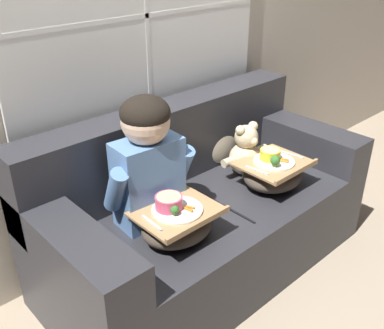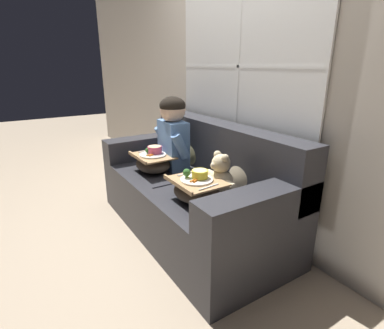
# 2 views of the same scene
# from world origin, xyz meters

# --- Properties ---
(ground_plane) EXTENTS (14.00, 14.00, 0.00)m
(ground_plane) POSITION_xyz_m (0.00, 0.00, 0.00)
(ground_plane) COLOR tan
(wall_back_with_window) EXTENTS (8.00, 0.08, 2.60)m
(wall_back_with_window) POSITION_xyz_m (0.00, 0.53, 1.31)
(wall_back_with_window) COLOR #BCB2A3
(wall_back_with_window) RESTS_ON ground_plane
(couch) EXTENTS (1.88, 0.89, 0.93)m
(couch) POSITION_xyz_m (0.00, 0.06, 0.35)
(couch) COLOR #2D2D33
(couch) RESTS_ON ground_plane
(throw_pillow_behind_child) EXTENTS (0.34, 0.16, 0.35)m
(throw_pillow_behind_child) POSITION_xyz_m (-0.36, 0.26, 0.63)
(throw_pillow_behind_child) COLOR tan
(throw_pillow_behind_child) RESTS_ON couch
(throw_pillow_behind_teddy) EXTENTS (0.32, 0.15, 0.33)m
(throw_pillow_behind_teddy) POSITION_xyz_m (0.36, 0.26, 0.63)
(throw_pillow_behind_teddy) COLOR #C1B293
(throw_pillow_behind_teddy) RESTS_ON couch
(child_figure) EXTENTS (0.47, 0.24, 0.66)m
(child_figure) POSITION_xyz_m (-0.36, 0.05, 0.84)
(child_figure) COLOR #5B84BC
(child_figure) RESTS_ON couch
(teddy_bear) EXTENTS (0.35, 0.24, 0.32)m
(teddy_bear) POSITION_xyz_m (0.36, 0.05, 0.61)
(teddy_bear) COLOR beige
(teddy_bear) RESTS_ON couch
(lap_tray_child) EXTENTS (0.38, 0.31, 0.23)m
(lap_tray_child) POSITION_xyz_m (-0.36, -0.16, 0.56)
(lap_tray_child) COLOR #473D33
(lap_tray_child) RESTS_ON child_figure
(lap_tray_teddy) EXTENTS (0.38, 0.33, 0.23)m
(lap_tray_teddy) POSITION_xyz_m (0.36, -0.16, 0.56)
(lap_tray_teddy) COLOR #473D33
(lap_tray_teddy) RESTS_ON teddy_bear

